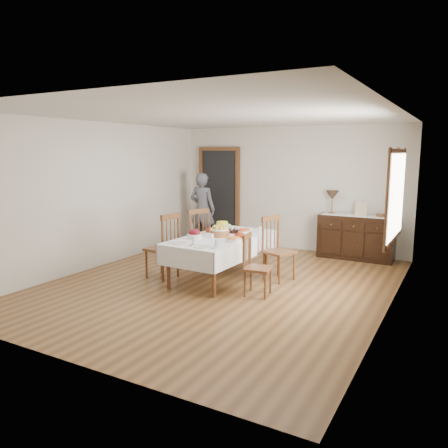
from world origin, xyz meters
The scene contains 26 objects.
ground centered at (0.00, 0.00, 0.00)m, with size 6.00×6.00×0.00m, color brown.
room_shell centered at (-0.15, 0.42, 1.64)m, with size 5.02×6.02×2.65m.
dining_table centered at (-0.15, 0.28, 0.62)m, with size 1.12×2.09×0.70m.
chair_left_near centered at (-0.98, -0.15, 0.55)m, with size 0.50×0.50×1.09m.
chair_left_far centered at (-0.99, 0.78, 0.54)m, with size 0.59×0.59×1.06m.
chair_right_near centered at (0.69, -0.22, 0.45)m, with size 0.42×0.42×0.90m.
chair_right_far centered at (0.66, 0.69, 0.52)m, with size 0.56×0.56×1.04m.
sideboard centered at (1.49, 2.72, 0.43)m, with size 1.42×0.52×0.85m.
person centered at (-1.80, 2.35, 0.86)m, with size 0.54×0.35×1.73m, color #4F505C.
bread_basket centered at (-0.19, 0.28, 0.78)m, with size 0.33×0.33×0.18m.
egg_basket centered at (-0.16, 0.69, 0.74)m, with size 0.24×0.24×0.10m.
ham_platter_a centered at (-0.45, 0.46, 0.73)m, with size 0.31×0.31×0.11m.
ham_platter_b centered at (0.17, 0.31, 0.73)m, with size 0.30×0.30×0.11m.
beet_bowl centered at (-0.43, -0.09, 0.77)m, with size 0.23×0.23×0.16m.
carrot_bowl centered at (0.09, 0.64, 0.75)m, with size 0.20×0.20×0.09m.
pineapple_bowl centered at (-0.46, 0.87, 0.77)m, with size 0.23×0.23×0.14m.
casserole_dish centered at (0.20, 0.02, 0.74)m, with size 0.26×0.26×0.07m.
butter_dish centered at (-0.27, 0.10, 0.74)m, with size 0.14×0.10×0.07m.
setting_left centered at (-0.36, -0.46, 0.73)m, with size 0.42×0.31×0.10m.
setting_right centered at (0.05, -0.50, 0.73)m, with size 0.42×0.31×0.10m.
glass_far_a centered at (-0.35, 0.91, 0.75)m, with size 0.06×0.06×0.10m.
glass_far_b centered at (0.25, 0.91, 0.76)m, with size 0.07×0.07×0.10m.
runner centered at (1.49, 2.69, 0.86)m, with size 1.30×0.35×0.01m.
table_lamp centered at (0.99, 2.74, 1.21)m, with size 0.26×0.26×0.46m.
picture_frame centered at (1.57, 2.67, 0.99)m, with size 0.22×0.08×0.28m.
deco_bowl centered at (1.93, 2.75, 0.88)m, with size 0.20×0.20×0.06m.
Camera 1 is at (3.27, -5.81, 2.07)m, focal length 35.00 mm.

